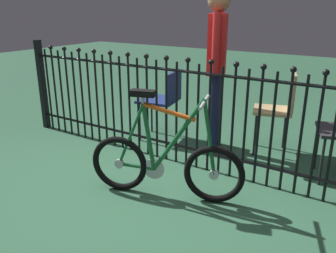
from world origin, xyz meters
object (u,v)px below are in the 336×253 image
object	(u,v)px
person_visitor	(217,57)
bicycle	(165,163)
chair_tan	(281,105)
chair_navy	(164,97)

from	to	relation	value
person_visitor	bicycle	bearing A→B (deg)	-84.56
chair_tan	chair_navy	size ratio (longest dim) A/B	1.07
chair_navy	person_visitor	size ratio (longest dim) A/B	0.48
chair_tan	person_visitor	world-z (taller)	person_visitor
chair_navy	person_visitor	world-z (taller)	person_visitor
chair_navy	person_visitor	xyz separation A→B (m)	(0.65, 0.01, 0.51)
bicycle	chair_navy	bearing A→B (deg)	123.81
chair_tan	chair_navy	bearing A→B (deg)	-166.00
chair_tan	bicycle	bearing A→B (deg)	-109.50
bicycle	chair_tan	size ratio (longest dim) A/B	1.42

